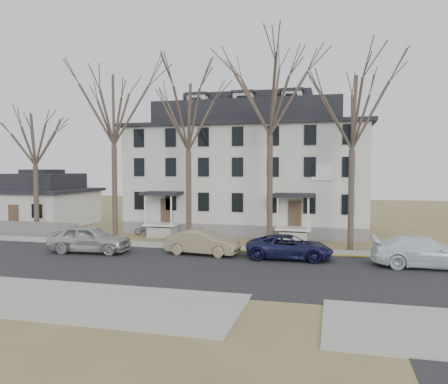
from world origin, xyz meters
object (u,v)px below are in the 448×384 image
(tree_bungalow, at_px, (35,136))
(tree_center, at_px, (270,88))
(car_white, at_px, (426,253))
(bicycle_left, at_px, (145,230))
(tree_far_left, at_px, (114,105))
(tree_mid_left, at_px, (188,112))
(boarding_house, at_px, (249,170))
(car_navy, at_px, (290,248))
(car_silver, at_px, (90,239))
(small_house, at_px, (43,202))
(tree_mid_right, at_px, (353,106))
(car_tan, at_px, (202,243))

(tree_bungalow, bearing_deg, tree_center, 0.00)
(car_white, bearing_deg, bicycle_left, 68.55)
(tree_far_left, relative_size, tree_mid_left, 1.08)
(boarding_house, xyz_separation_m, tree_far_left, (-9.00, -8.15, 4.96))
(tree_far_left, distance_m, car_navy, 17.38)
(boarding_house, bearing_deg, car_silver, -120.36)
(tree_bungalow, xyz_separation_m, car_navy, (20.82, -4.27, -7.40))
(boarding_house, relative_size, car_navy, 4.05)
(small_house, relative_size, tree_center, 0.59)
(tree_mid_right, bearing_deg, car_white, -51.25)
(tree_mid_left, relative_size, tree_mid_right, 1.00)
(boarding_house, xyz_separation_m, tree_mid_right, (8.50, -8.15, 4.22))
(tree_far_left, bearing_deg, boarding_house, 42.18)
(small_house, distance_m, car_silver, 16.78)
(tree_far_left, xyz_separation_m, car_silver, (1.07, -5.39, -9.45))
(small_house, bearing_deg, tree_bungalow, -57.16)
(boarding_house, distance_m, tree_far_left, 13.12)
(tree_far_left, relative_size, tree_mid_right, 1.08)
(tree_center, bearing_deg, small_house, 164.92)
(tree_mid_left, height_order, car_silver, tree_mid_left)
(boarding_house, xyz_separation_m, car_tan, (-0.68, -12.41, -4.61))
(boarding_house, relative_size, small_house, 2.39)
(small_house, bearing_deg, car_navy, -22.86)
(tree_far_left, distance_m, car_silver, 10.93)
(tree_center, relative_size, tree_mid_right, 1.15)
(boarding_house, distance_m, car_navy, 14.12)
(boarding_house, bearing_deg, car_white, -46.34)
(tree_far_left, distance_m, car_white, 23.80)
(boarding_house, bearing_deg, tree_bungalow, -152.99)
(car_tan, xyz_separation_m, bicycle_left, (-6.80, 6.40, -0.32))
(tree_center, height_order, tree_mid_right, tree_center)
(tree_bungalow, distance_m, car_white, 29.60)
(bicycle_left, bearing_deg, car_tan, -137.84)
(tree_far_left, height_order, tree_mid_left, tree_far_left)
(tree_center, relative_size, bicycle_left, 8.61)
(boarding_house, height_order, tree_far_left, tree_far_left)
(tree_mid_right, xyz_separation_m, car_silver, (-16.43, -5.39, -8.70))
(car_silver, relative_size, car_white, 0.92)
(tree_mid_right, relative_size, tree_bungalow, 1.18)
(car_silver, bearing_deg, tree_center, -68.98)
(tree_center, bearing_deg, car_silver, -153.76)
(tree_center, xyz_separation_m, car_silver, (-10.93, -5.39, -10.19))
(tree_far_left, xyz_separation_m, car_navy, (13.82, -4.27, -9.63))
(boarding_house, relative_size, car_white, 3.62)
(tree_mid_left, xyz_separation_m, car_navy, (7.82, -4.27, -8.89))
(boarding_house, bearing_deg, tree_mid_right, -43.81)
(car_navy, distance_m, bicycle_left, 13.87)
(car_silver, relative_size, car_tan, 1.13)
(car_silver, bearing_deg, tree_bungalow, 51.03)
(tree_mid_left, relative_size, car_silver, 2.42)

